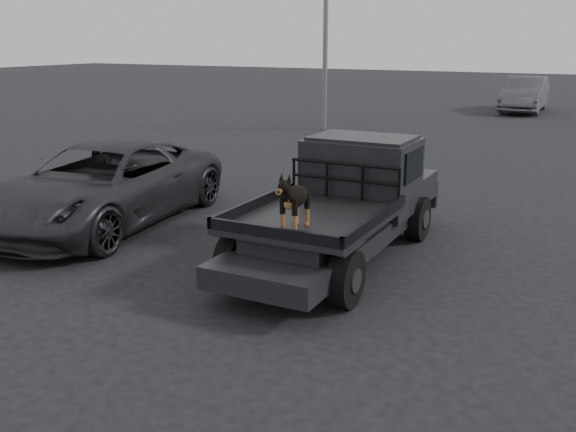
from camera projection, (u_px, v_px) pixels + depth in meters
The scene contains 7 objects.
ground at pixel (241, 291), 8.77m from camera, with size 120.00×120.00×0.00m, color black.
flatbed_ute at pixel (338, 230), 9.98m from camera, with size 2.00×5.40×0.92m, color black, non-canonical shape.
ute_cab at pixel (362, 163), 10.55m from camera, with size 1.72×1.30×0.88m, color black, non-canonical shape.
headache_rack at pixel (344, 181), 9.95m from camera, with size 1.80×0.08×0.55m, color black, non-canonical shape.
dog at pixel (295, 201), 8.38m from camera, with size 0.32×0.60×0.74m, color black, non-canonical shape.
parked_suv at pixel (103, 185), 11.73m from camera, with size 2.47×5.35×1.49m, color #2B2A2F.
distant_car_a at pixel (524, 94), 29.74m from camera, with size 1.69×4.83×1.59m, color #4F4E53.
Camera 1 is at (4.33, -6.96, 3.35)m, focal length 40.00 mm.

